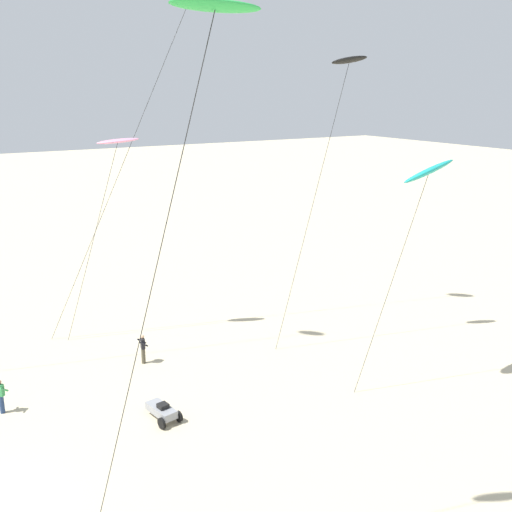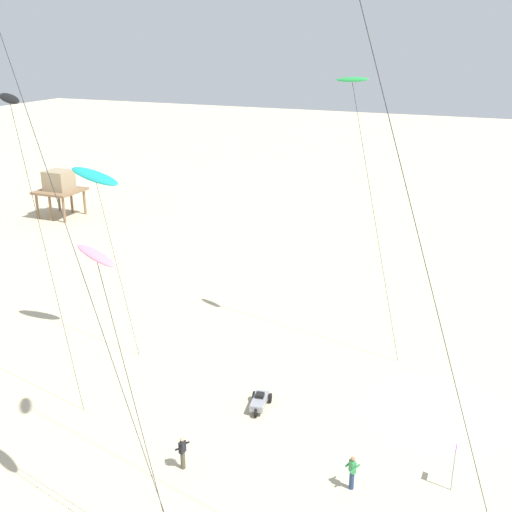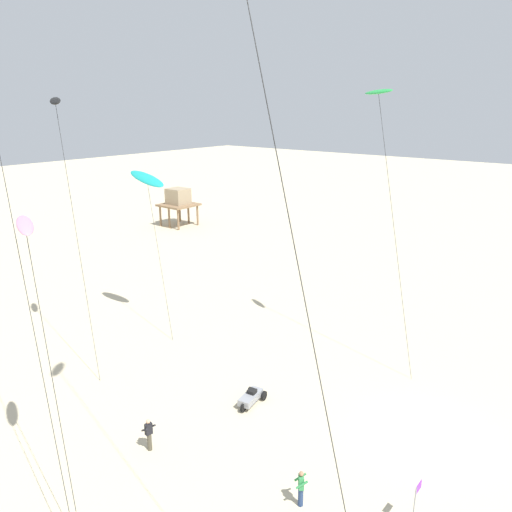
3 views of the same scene
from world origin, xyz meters
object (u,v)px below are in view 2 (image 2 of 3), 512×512
stilt_house (59,184)px  marker_flag (455,460)px  kite_green (353,86)px  beach_buggy (259,401)px  kite_teal (95,177)px  kite_flyer_middle (352,472)px  kite_pink (97,259)px  kite_black (11,104)px  kite_flyer_nearest (183,452)px

stilt_house → marker_flag: stilt_house is taller
kite_green → beach_buggy: kite_green is taller
kite_teal → kite_flyer_middle: (-7.90, -18.32, -10.00)m
kite_flyer_middle → beach_buggy: size_ratio=0.79×
kite_teal → beach_buggy: bearing=-106.3°
kite_pink → beach_buggy: size_ratio=5.66×
kite_black → beach_buggy: size_ratio=7.74×
beach_buggy → stilt_house: bearing=52.3°
kite_flyer_nearest → stilt_house: (32.40, 32.85, 2.69)m
kite_flyer_nearest → stilt_house: 46.22m
kite_green → kite_pink: size_ratio=1.40×
kite_black → stilt_house: (29.00, 22.07, -12.17)m
kite_green → kite_flyer_nearest: kite_green is taller
kite_black → stilt_house: bearing=37.3°
stilt_house → kite_flyer_middle: bearing=-127.3°
kite_green → kite_teal: bearing=112.8°
kite_flyer_middle → beach_buggy: bearing=54.9°
stilt_house → marker_flag: (-29.01, -44.49, -2.09)m
kite_flyer_middle → marker_flag: 4.49m
kite_teal → kite_green: bearing=-67.2°
kite_flyer_middle → beach_buggy: 7.57m
kite_green → kite_flyer_middle: size_ratio=10.05×
kite_flyer_nearest → beach_buggy: size_ratio=0.79×
kite_black → kite_green: bearing=-49.4°
kite_black → marker_flag: size_ratio=7.81×
beach_buggy → kite_pink: bearing=169.0°
stilt_house → kite_pink: bearing=-138.6°
kite_black → beach_buggy: (2.59, -12.15, -15.33)m
kite_green → stilt_house: (16.96, 36.12, -12.61)m
kite_pink → kite_teal: bearing=36.5°
kite_flyer_middle → beach_buggy: (4.35, 6.18, -0.46)m
kite_flyer_nearest → marker_flag: marker_flag is taller
kite_flyer_nearest → kite_pink: bearing=171.8°
kite_green → kite_black: size_ratio=1.02×
kite_black → kite_pink: kite_black is taller
kite_teal → kite_black: 7.83m
kite_flyer_middle → stilt_house: (30.76, 40.40, 2.69)m
kite_teal → beach_buggy: size_ratio=5.50×
kite_flyer_middle → kite_green: bearing=17.3°
kite_green → stilt_house: bearing=64.8°
kite_teal → kite_flyer_nearest: bearing=-131.5°
kite_black → kite_pink: 13.36m
kite_teal → kite_pink: size_ratio=0.97×
kite_flyer_nearest → kite_flyer_middle: bearing=-77.7°
marker_flag → stilt_house: bearing=56.9°
kite_black → stilt_house: kite_black is taller
stilt_house → kite_flyer_nearest: bearing=-134.6°
kite_flyer_nearest → marker_flag: (3.39, -11.64, 0.60)m
kite_teal → marker_flag: (-6.15, -22.41, -9.40)m
kite_green → marker_flag: size_ratio=7.99×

